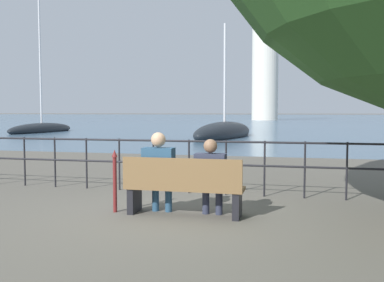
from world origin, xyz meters
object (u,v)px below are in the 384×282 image
object	(u,v)px
sailboat_0	(42,128)
harbor_lighthouse	(265,69)
seated_person_right	(211,174)
park_bench	(183,188)
sailboat_2	(224,133)
seated_person_left	(159,169)
closed_umbrella	(115,177)

from	to	relation	value
sailboat_0	harbor_lighthouse	xyz separation A→B (m)	(13.61, 55.95, 9.86)
seated_person_right	park_bench	bearing A→B (deg)	-169.22
sailboat_2	harbor_lighthouse	xyz separation A→B (m)	(-1.65, 59.68, 9.87)
seated_person_left	sailboat_0	world-z (taller)	sailboat_0
park_bench	sailboat_2	size ratio (longest dim) A/B	0.20
closed_umbrella	sailboat_2	world-z (taller)	sailboat_2
park_bench	closed_umbrella	size ratio (longest dim) A/B	1.84
seated_person_left	harbor_lighthouse	distance (m)	80.42
closed_umbrella	sailboat_2	distance (m)	20.22
park_bench	harbor_lighthouse	world-z (taller)	harbor_lighthouse
harbor_lighthouse	sailboat_2	bearing A→B (deg)	-88.42
sailboat_0	harbor_lighthouse	world-z (taller)	harbor_lighthouse
sailboat_0	sailboat_2	distance (m)	15.70
park_bench	seated_person_left	bearing A→B (deg)	169.78
park_bench	seated_person_right	xyz separation A→B (m)	(0.41, 0.08, 0.22)
closed_umbrella	sailboat_2	bearing A→B (deg)	94.33
closed_umbrella	harbor_lighthouse	xyz separation A→B (m)	(-3.17, 79.85, 9.61)
harbor_lighthouse	seated_person_left	bearing A→B (deg)	-87.22
closed_umbrella	harbor_lighthouse	bearing A→B (deg)	92.28
park_bench	harbor_lighthouse	distance (m)	80.55
sailboat_2	seated_person_left	bearing A→B (deg)	-74.09
sailboat_0	park_bench	bearing A→B (deg)	-51.47
park_bench	seated_person_right	distance (m)	0.47
harbor_lighthouse	park_bench	bearing A→B (deg)	-86.92
seated_person_right	harbor_lighthouse	distance (m)	80.47
seated_person_left	sailboat_0	xyz separation A→B (m)	(-17.49, 23.81, -0.39)
park_bench	seated_person_right	size ratio (longest dim) A/B	1.55
sailboat_0	sailboat_2	world-z (taller)	sailboat_0
park_bench	sailboat_0	xyz separation A→B (m)	(-17.90, 23.89, -0.13)
closed_umbrella	harbor_lighthouse	distance (m)	80.48
park_bench	seated_person_left	xyz separation A→B (m)	(-0.41, 0.07, 0.27)
harbor_lighthouse	closed_umbrella	bearing A→B (deg)	-87.72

